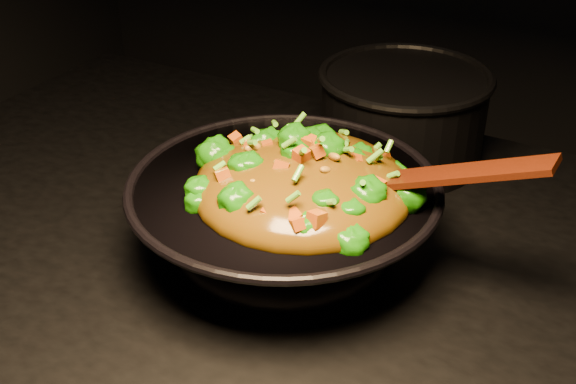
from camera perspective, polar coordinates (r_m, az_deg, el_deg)
The scene contains 4 objects.
wok at distance 0.84m, azimuth -0.32°, elevation -2.28°, with size 0.35×0.35×0.10m, color black, non-canonical shape.
stir_fry at distance 0.78m, azimuth 1.18°, elevation 2.74°, with size 0.25×0.25×0.09m, color #196607, non-canonical shape.
spatula at distance 0.76m, azimuth 11.22°, elevation 1.22°, with size 0.26×0.04×0.01m, color #321304.
back_pot at distance 1.06m, azimuth 9.03°, elevation 6.00°, with size 0.24×0.24×0.14m, color black.
Camera 1 is at (0.39, -0.60, 1.42)m, focal length 45.00 mm.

